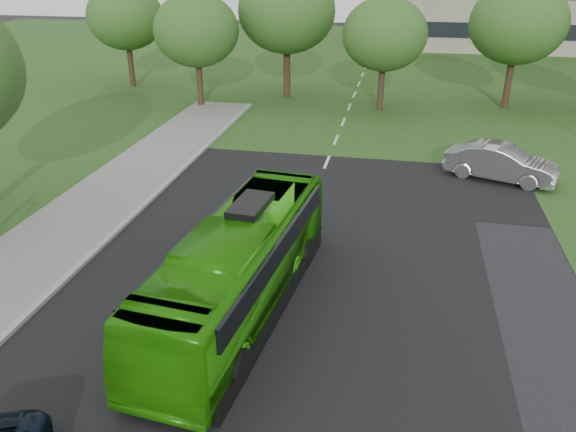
% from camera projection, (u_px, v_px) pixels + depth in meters
% --- Properties ---
extents(ground, '(160.00, 160.00, 0.00)m').
position_uv_depth(ground, '(266.00, 312.00, 17.41)').
color(ground, black).
rests_on(ground, ground).
extents(street_surfaces, '(120.00, 120.00, 0.15)m').
position_uv_depth(street_surfaces, '(339.00, 118.00, 37.65)').
color(street_surfaces, black).
rests_on(street_surfaces, ground).
extents(tree_park_a, '(5.85, 5.85, 7.78)m').
position_uv_depth(tree_park_a, '(196.00, 30.00, 38.50)').
color(tree_park_a, black).
rests_on(tree_park_a, ground).
extents(tree_park_b, '(7.10, 7.10, 9.31)m').
position_uv_depth(tree_park_b, '(287.00, 11.00, 40.65)').
color(tree_park_b, black).
rests_on(tree_park_b, ground).
extents(tree_park_c, '(5.70, 5.70, 7.57)m').
position_uv_depth(tree_park_c, '(385.00, 35.00, 37.56)').
color(tree_park_c, black).
rests_on(tree_park_c, ground).
extents(tree_park_d, '(6.48, 6.48, 8.56)m').
position_uv_depth(tree_park_d, '(518.00, 23.00, 37.87)').
color(tree_park_d, black).
rests_on(tree_park_d, ground).
extents(tree_park_f, '(6.03, 6.03, 8.05)m').
position_uv_depth(tree_park_f, '(125.00, 17.00, 44.59)').
color(tree_park_f, black).
rests_on(tree_park_f, ground).
extents(bus, '(3.60, 10.86, 2.97)m').
position_uv_depth(bus, '(240.00, 266.00, 17.00)').
color(bus, '#27910A').
rests_on(bus, ground).
extents(sedan, '(5.54, 3.47, 1.72)m').
position_uv_depth(sedan, '(501.00, 163.00, 27.23)').
color(sedan, '#A8A9AD').
rests_on(sedan, ground).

